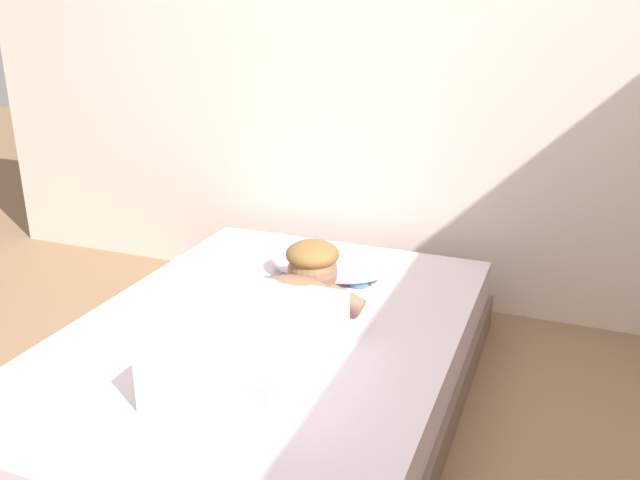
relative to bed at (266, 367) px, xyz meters
The scene contains 6 objects.
back_wall 1.60m from the bed, 82.13° to the left, with size 4.71×0.12×2.50m.
bed is the anchor object (origin of this frame).
pillow 0.57m from the bed, 84.99° to the left, with size 0.52×0.32×0.11m, color silver.
person_lying 0.32m from the bed, 56.05° to the right, with size 0.43×0.92×0.27m.
coffee_cup 0.56m from the bed, 67.71° to the left, with size 0.12×0.09×0.07m.
cell_phone 0.34m from the bed, 91.73° to the right, with size 0.07×0.14×0.01m, color black.
Camera 1 is at (0.81, -1.36, 1.44)m, focal length 37.49 mm.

